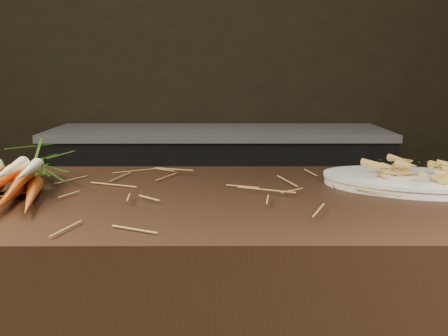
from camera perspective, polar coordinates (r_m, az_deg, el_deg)
The scene contains 5 objects.
back_counter at distance 3.14m, azimuth -0.58°, elevation -3.63°, with size 1.82×0.62×0.84m.
straw_bedding at distance 1.24m, azimuth -15.19°, elevation -2.24°, with size 1.40×0.60×0.02m, color olive, non-canonical shape.
root_veg_bunch at distance 1.30m, azimuth -19.94°, elevation -0.30°, with size 0.23×0.51×0.09m.
serving_platter at distance 1.34m, azimuth 18.41°, elevation -1.42°, with size 0.39×0.26×0.02m, color white, non-canonical shape.
roasted_veg_heap at distance 1.33m, azimuth 18.49°, elevation -0.07°, with size 0.19×0.14×0.04m, color gold, non-canonical shape.
Camera 1 is at (0.32, -0.87, 1.17)m, focal length 45.00 mm.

